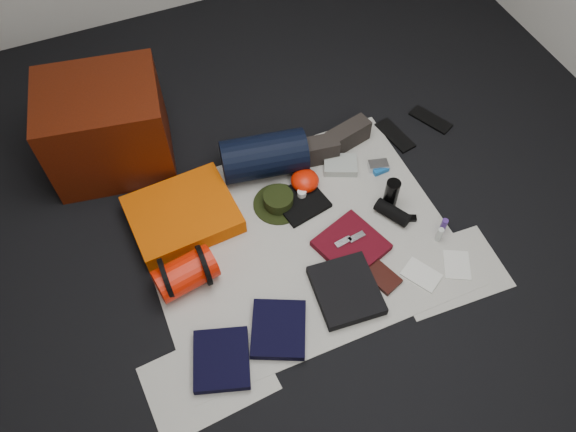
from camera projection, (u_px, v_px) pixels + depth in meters
name	position (u px, v px, depth m)	size (l,w,h in m)	color
floor	(298.00, 239.00, 3.09)	(4.50, 4.50, 0.02)	black
newspaper_mat	(298.00, 238.00, 3.08)	(1.60, 1.30, 0.01)	silver
newspaper_sheet_front_left	(208.00, 379.00, 2.64)	(0.58, 0.40, 0.00)	silver
newspaper_sheet_front_right	(448.00, 271.00, 2.96)	(0.58, 0.40, 0.00)	silver
red_cabinet	(107.00, 127.00, 3.17)	(0.66, 0.55, 0.55)	#441204
sleeping_pad	(183.00, 214.00, 3.10)	(0.57, 0.46, 0.10)	#D35002
stuff_sack	(186.00, 274.00, 2.85)	(0.18, 0.18, 0.31)	red
sack_strap_left	(166.00, 279.00, 2.81)	(0.22, 0.22, 0.03)	black
sack_strap_right	(204.00, 265.00, 2.85)	(0.22, 0.22, 0.03)	black
navy_duffel	(264.00, 156.00, 3.24)	(0.25, 0.25, 0.49)	black
boonie_brim	(278.00, 204.00, 3.20)	(0.29, 0.29, 0.01)	black
boonie_crown	(278.00, 200.00, 3.16)	(0.17, 0.17, 0.07)	black
hiking_boot_left	(313.00, 151.00, 3.32)	(0.30, 0.11, 0.15)	#2A2420
hiking_boot_right	(348.00, 136.00, 3.40)	(0.28, 0.11, 0.14)	#2A2420
flip_flop_left	(395.00, 135.00, 3.49)	(0.10, 0.28, 0.02)	black
flip_flop_right	(431.00, 120.00, 3.57)	(0.10, 0.27, 0.01)	black
trousers_navy_a	(222.00, 360.00, 2.66)	(0.26, 0.30, 0.05)	black
trousers_navy_b	(279.00, 329.00, 2.75)	(0.26, 0.30, 0.05)	black
trousers_charcoal	(346.00, 290.00, 2.86)	(0.31, 0.36, 0.06)	black
black_tshirt	(301.00, 201.00, 3.19)	(0.27, 0.25, 0.03)	black
red_shirt	(351.00, 245.00, 3.02)	(0.32, 0.32, 0.04)	#500813
orange_stuff_sack	(305.00, 181.00, 3.23)	(0.16, 0.16, 0.11)	red
first_aid_pouch	(340.00, 165.00, 3.33)	(0.19, 0.15, 0.05)	#9CA39B
water_bottle	(391.00, 194.00, 3.12)	(0.08, 0.08, 0.20)	black
speaker	(392.00, 212.00, 3.12)	(0.08, 0.08, 0.20)	black
compact_camera	(378.00, 166.00, 3.33)	(0.11, 0.07, 0.05)	silver
cyan_case	(380.00, 169.00, 3.33)	(0.10, 0.06, 0.03)	#1159A5
toiletry_purple	(443.00, 226.00, 3.06)	(0.03, 0.03, 0.10)	#46277E
toiletry_clear	(439.00, 235.00, 3.03)	(0.03, 0.03, 0.10)	silver
paperback_book	(382.00, 277.00, 2.92)	(0.12, 0.19, 0.03)	black
map_booklet	(421.00, 275.00, 2.94)	(0.13, 0.19, 0.01)	silver
map_printout	(457.00, 265.00, 2.97)	(0.13, 0.17, 0.01)	silver
sunglasses	(408.00, 218.00, 3.13)	(0.09, 0.04, 0.02)	black
key_cluster	(215.00, 377.00, 2.63)	(0.08, 0.08, 0.01)	silver
tape_roll	(302.00, 193.00, 3.19)	(0.05, 0.05, 0.04)	white
energy_bar_a	(343.00, 242.00, 3.00)	(0.10, 0.04, 0.01)	silver
energy_bar_b	(357.00, 237.00, 3.02)	(0.10, 0.04, 0.01)	silver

